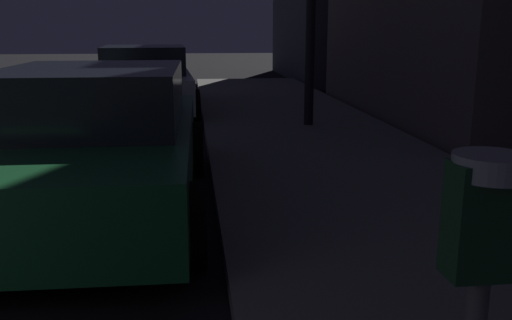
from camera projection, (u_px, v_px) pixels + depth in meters
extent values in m
cube|color=#1E4728|center=(486.00, 220.00, 1.39)|extent=(0.19, 0.11, 0.30)
cylinder|color=#999EA5|center=(491.00, 166.00, 1.36)|extent=(0.19, 0.19, 0.06)
cube|color=black|center=(466.00, 206.00, 1.38)|extent=(0.01, 0.08, 0.11)
cube|color=#19592D|center=(97.00, 156.00, 5.46)|extent=(1.92, 4.51, 0.64)
cube|color=#1E2328|center=(93.00, 97.00, 5.33)|extent=(1.66, 2.27, 0.56)
cylinder|color=black|center=(40.00, 151.00, 6.76)|extent=(0.23, 0.66, 0.66)
cylinder|color=black|center=(194.00, 148.00, 6.95)|extent=(0.23, 0.66, 0.66)
cylinder|color=black|center=(192.00, 224.00, 4.26)|extent=(0.23, 0.66, 0.66)
cube|color=silver|center=(146.00, 88.00, 11.60)|extent=(2.03, 4.23, 0.64)
cube|color=#1E2328|center=(144.00, 60.00, 11.34)|extent=(1.71, 2.13, 0.56)
cylinder|color=black|center=(106.00, 93.00, 12.73)|extent=(0.25, 0.67, 0.66)
cylinder|color=black|center=(187.00, 92.00, 13.03)|extent=(0.25, 0.67, 0.66)
cylinder|color=black|center=(94.00, 109.00, 10.27)|extent=(0.25, 0.67, 0.66)
cylinder|color=black|center=(194.00, 107.00, 10.57)|extent=(0.25, 0.67, 0.66)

